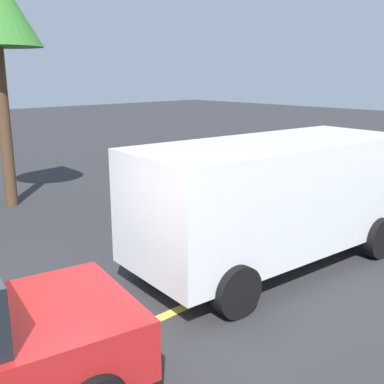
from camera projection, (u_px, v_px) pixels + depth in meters
ground_plane at (56, 365)px, 5.42m from camera, size 80.00×80.00×0.00m
lane_marking_centre at (230, 287)px, 7.40m from camera, size 28.00×0.16×0.01m
white_van at (274, 194)px, 8.04m from camera, size 5.37×2.67×2.20m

